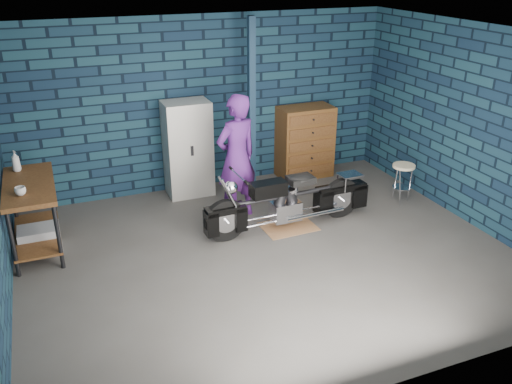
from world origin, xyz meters
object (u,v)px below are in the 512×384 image
tool_chest (305,142)px  person (237,158)px  workbench (34,216)px  motorcycle (289,197)px  storage_bin (40,239)px  shop_stool (402,184)px  locker (188,149)px

tool_chest → person: bearing=-146.9°
workbench → motorcycle: (3.25, -0.66, 0.00)m
storage_bin → tool_chest: 4.43m
storage_bin → shop_stool: (5.17, -0.49, 0.15)m
shop_stool → workbench: bearing=174.0°
shop_stool → locker: bearing=152.4°
workbench → person: bearing=-1.4°
workbench → tool_chest: size_ratio=1.17×
motorcycle → tool_chest: bearing=55.2°
workbench → tool_chest: tool_chest is taller
locker → tool_chest: bearing=0.0°
locker → motorcycle: bearing=-59.6°
person → storage_bin: person is taller
locker → tool_chest: 2.03m
motorcycle → shop_stool: size_ratio=3.41×
workbench → locker: bearing=23.1°
person → tool_chest: 1.93m
shop_stool → person: bearing=169.1°
workbench → motorcycle: size_ratio=0.67×
motorcycle → tool_chest: tool_chest is taller
person → shop_stool: person is taller
person → storage_bin: size_ratio=3.54×
workbench → shop_stool: (5.19, -0.55, -0.15)m
shop_stool → storage_bin: bearing=174.6°
person → tool_chest: person is taller
tool_chest → storage_bin: bearing=-166.4°
storage_bin → workbench: bearing=108.7°
tool_chest → shop_stool: 1.78m
motorcycle → tool_chest: size_ratio=1.73×
workbench → locker: size_ratio=0.94×
person → storage_bin: bearing=-17.8°
workbench → storage_bin: 0.30m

